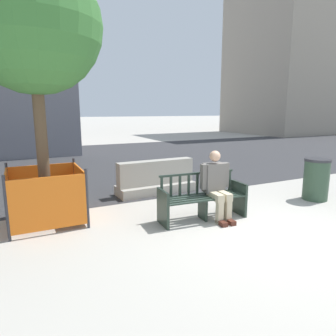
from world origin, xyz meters
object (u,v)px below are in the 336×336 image
at_px(trash_bin, 316,179).
at_px(street_tree, 32,25).
at_px(jersey_barrier_centre, 156,180).
at_px(construction_fence, 46,194).
at_px(street_bench, 202,199).
at_px(seated_person, 216,184).

bearing_deg(trash_bin, street_tree, 167.96).
xyz_separation_m(jersey_barrier_centre, construction_fence, (-2.66, -0.95, 0.20)).
bearing_deg(street_bench, construction_fence, 156.99).
height_order(jersey_barrier_centre, trash_bin, trash_bin).
bearing_deg(trash_bin, construction_fence, 167.96).
bearing_deg(street_tree, trash_bin, -12.04).
xyz_separation_m(seated_person, jersey_barrier_centre, (-0.30, 2.17, -0.35)).
height_order(street_tree, construction_fence, street_tree).
bearing_deg(seated_person, jersey_barrier_centre, 97.84).
bearing_deg(street_bench, seated_person, -16.04).
distance_m(jersey_barrier_centre, street_tree, 4.21).
bearing_deg(seated_person, street_tree, 157.58).
bearing_deg(construction_fence, trash_bin, -12.04).
bearing_deg(construction_fence, seated_person, -22.42).
relative_size(jersey_barrier_centre, construction_fence, 1.55).
bearing_deg(seated_person, street_bench, 163.96).
relative_size(street_bench, street_tree, 0.37).
xyz_separation_m(seated_person, construction_fence, (-2.96, 1.22, -0.15)).
bearing_deg(jersey_barrier_centre, construction_fence, -160.29).
height_order(seated_person, trash_bin, seated_person).
xyz_separation_m(street_bench, seated_person, (0.26, -0.08, 0.29)).
distance_m(seated_person, construction_fence, 3.20).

